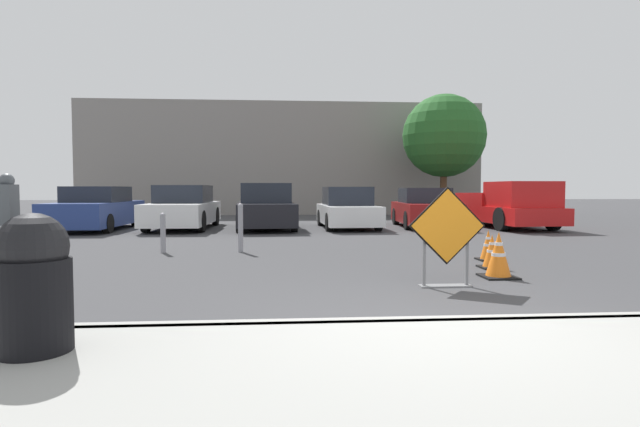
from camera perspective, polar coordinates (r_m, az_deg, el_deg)
ground_plane at (r=14.74m, az=1.39°, el=-2.50°), size 96.00×96.00×0.00m
sidewalk_strip at (r=3.80m, az=19.29°, el=-17.40°), size 30.14×2.67×0.14m
curb_lip at (r=5.00m, az=13.02°, el=-12.38°), size 30.14×0.20×0.14m
road_closed_sign at (r=7.15m, az=14.29°, el=-2.30°), size 1.08×0.20×1.40m
traffic_cone_nearest at (r=8.21m, az=19.73°, el=-4.52°), size 0.51×0.51×0.71m
traffic_cone_second at (r=9.15m, az=19.05°, el=-4.17°), size 0.41×0.41×0.58m
traffic_cone_third at (r=10.12m, az=18.66°, el=-3.50°), size 0.39×0.39×0.58m
parked_car_nearest at (r=18.28m, az=-24.18°, el=0.41°), size 1.98×4.57×1.45m
parked_car_second at (r=17.75m, az=-15.32°, el=0.55°), size 1.98×4.71×1.49m
parked_car_third at (r=17.07m, az=-6.22°, el=0.59°), size 2.11×4.24×1.56m
parked_car_fourth at (r=17.38m, az=3.15°, el=0.46°), size 1.91×4.06×1.44m
parked_car_fifth at (r=18.25m, az=11.86°, el=0.52°), size 2.07×4.12×1.40m
pickup_truck at (r=18.62m, az=20.87°, el=0.67°), size 2.19×5.09×1.61m
trash_bin at (r=4.36m, az=-29.90°, el=-6.84°), size 0.54×0.54×1.06m
bollard_nearest at (r=10.93m, az=-9.07°, el=-1.48°), size 0.12×0.12×1.06m
bollard_second at (r=11.19m, az=-17.51°, el=-1.99°), size 0.12×0.12×0.86m
parking_meter at (r=4.59m, az=-32.06°, el=-1.56°), size 0.11×0.15×1.35m
building_facade_backdrop at (r=28.59m, az=-4.23°, el=6.03°), size 21.15×5.00×5.92m
street_tree_behind_lot at (r=24.62m, az=14.00°, el=8.58°), size 3.91×3.91×5.84m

